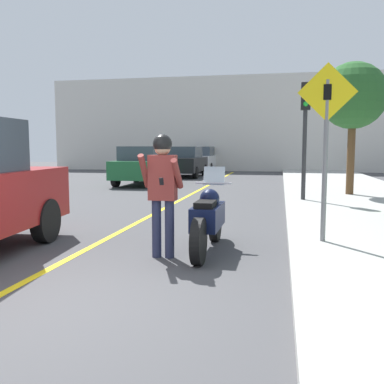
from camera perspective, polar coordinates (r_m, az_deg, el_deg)
ground_plane at (r=4.97m, az=-19.23°, el=-13.74°), size 80.00×80.00×0.00m
road_center_line at (r=10.58m, az=-5.21°, el=-2.97°), size 0.12×36.00×0.01m
building_backdrop at (r=30.14m, az=7.11°, el=9.01°), size 28.00×1.20×6.50m
motorcycle at (r=6.76m, az=2.16°, el=-3.64°), size 0.62×2.25×1.32m
person_biker at (r=6.32m, az=-3.94°, el=1.40°), size 0.59×0.49×1.84m
crossing_sign at (r=7.08m, az=17.43°, el=7.22°), size 0.91×0.08×2.80m
traffic_light at (r=12.65m, az=14.86°, el=9.48°), size 0.26×0.30×3.30m
street_tree at (r=14.64m, az=20.69°, el=11.82°), size 2.08×2.08×4.15m
parked_car_green at (r=18.94m, az=-6.42°, el=3.57°), size 1.88×4.20×1.68m
parked_car_black at (r=23.79m, az=-0.90°, el=4.09°), size 1.88×4.20×1.68m
parked_car_white at (r=29.09m, az=1.22°, el=4.44°), size 1.88×4.20×1.68m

